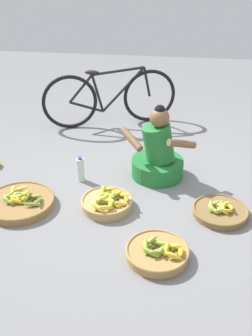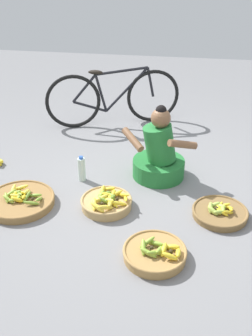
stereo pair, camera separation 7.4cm
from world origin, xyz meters
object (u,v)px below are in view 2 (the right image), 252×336
(bicycle_leaning, at_px, (114,98))
(banana_basket_near_bicycle, at_px, (220,212))
(vendor_woman_front, at_px, (159,155))
(banana_basket_back_left, at_px, (107,202))
(banana_basket_front_center, at_px, (155,253))
(banana_basket_back_right, at_px, (20,200))
(water_bottle, at_px, (82,169))

(bicycle_leaning, bearing_deg, banana_basket_near_bicycle, -54.82)
(vendor_woman_front, height_order, banana_basket_back_left, vendor_woman_front)
(banana_basket_back_left, relative_size, banana_basket_front_center, 0.95)
(vendor_woman_front, relative_size, banana_basket_near_bicycle, 1.57)
(banana_basket_back_right, relative_size, water_bottle, 2.36)
(banana_basket_near_bicycle, bearing_deg, water_bottle, 163.38)
(bicycle_leaning, relative_size, banana_basket_front_center, 3.31)
(banana_basket_back_left, xyz_separation_m, banana_basket_front_center, (0.49, -0.58, -0.01))
(bicycle_leaning, xyz_separation_m, banana_basket_front_center, (0.77, -2.42, -0.31))
(vendor_woman_front, relative_size, banana_basket_back_left, 1.64)
(vendor_woman_front, distance_m, banana_basket_front_center, 1.23)
(bicycle_leaning, bearing_deg, banana_basket_back_left, -81.36)
(banana_basket_near_bicycle, distance_m, banana_basket_back_right, 1.78)
(banana_basket_back_right, height_order, banana_basket_front_center, banana_basket_front_center)
(banana_basket_back_left, relative_size, water_bottle, 1.75)
(vendor_woman_front, distance_m, water_bottle, 0.78)
(banana_basket_near_bicycle, xyz_separation_m, water_bottle, (-1.33, 0.40, 0.08))
(bicycle_leaning, distance_m, banana_basket_back_right, 2.00)
(banana_basket_back_left, bearing_deg, bicycle_leaning, 98.64)
(banana_basket_back_right, bearing_deg, vendor_woman_front, 30.70)
(vendor_woman_front, relative_size, water_bottle, 2.87)
(banana_basket_near_bicycle, relative_size, banana_basket_back_left, 1.05)
(vendor_woman_front, distance_m, bicycle_leaning, 1.39)
(banana_basket_back_right, distance_m, banana_basket_back_left, 0.79)
(banana_basket_back_left, bearing_deg, water_bottle, 128.42)
(bicycle_leaning, distance_m, banana_basket_back_left, 1.88)
(bicycle_leaning, bearing_deg, banana_basket_front_center, -72.37)
(vendor_woman_front, height_order, banana_basket_front_center, vendor_woman_front)
(banana_basket_front_center, bearing_deg, vendor_woman_front, 94.06)
(banana_basket_back_left, bearing_deg, vendor_woman_front, 57.11)
(banana_basket_back_right, relative_size, banana_basket_back_left, 1.35)
(banana_basket_back_right, distance_m, banana_basket_front_center, 1.37)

